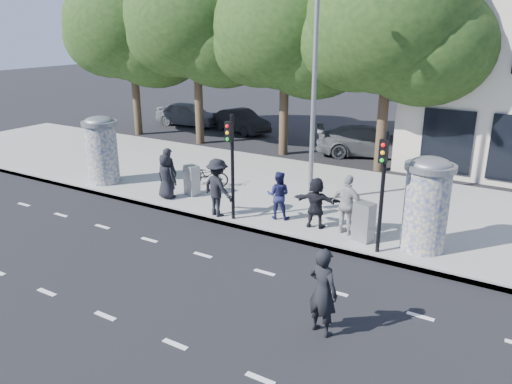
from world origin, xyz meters
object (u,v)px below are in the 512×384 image
Objects in this scene: ped_e at (347,205)px; ped_f at (316,203)px; ped_d at (218,187)px; traffic_pole_near at (231,157)px; bicycle at (208,175)px; cabinet_left at (192,180)px; traffic_pole_far at (382,181)px; ad_column_right at (427,202)px; ped_b at (169,173)px; ped_c at (278,195)px; man_road at (323,292)px; ped_a at (166,176)px; street_lamp at (314,68)px; cabinet_right at (364,222)px; car_mid at (241,121)px; car_left at (189,114)px; car_right at (368,141)px; ad_column_left at (102,148)px.

ped_f is at bearing 11.43° from ped_e.
traffic_pole_near is at bearing -170.19° from ped_d.
cabinet_left is at bearing 169.81° from bicycle.
traffic_pole_far is 7.70m from cabinet_left.
bicycle is (-8.60, 1.58, -0.95)m from ad_column_right.
ad_column_right is 9.02m from ped_b.
ped_c is 6.16m from man_road.
ped_a is 0.19m from ped_b.
street_lamp is (1.40, 2.84, 2.56)m from traffic_pole_near.
ped_e reaches higher than bicycle.
traffic_pole_near reaches higher than cabinet_right.
street_lamp is at bearing -110.39° from ped_d.
cabinet_right is at bearing 176.22° from ped_b.
cabinet_left is at bearing 154.02° from traffic_pole_near.
ped_f is 15.38m from car_mid.
ped_d is 1.73× the size of cabinet_left.
ped_b is 1.65× the size of cabinet_left.
man_road is (-0.85, -4.97, -0.58)m from ad_column_right.
man_road is (8.13, -4.58, -0.01)m from ped_a.
cabinet_left is at bearing -144.89° from car_left.
traffic_pole_far is 4.26m from man_road.
ped_b is 0.37× the size of car_right.
ped_a is 9.33m from man_road.
traffic_pole_far is 2.16× the size of ped_c.
traffic_pole_far is at bearing -137.79° from ad_column_right.
ad_column_left is at bearing -3.31° from ped_b.
ped_b reaches higher than car_right.
car_mid is at bearing 131.05° from cabinet_left.
cabinet_left is (0.16, -1.20, 0.12)m from bicycle.
ped_a is at bearing -153.08° from street_lamp.
ped_a is at bearing -139.55° from car_mid.
traffic_pole_far is 2.92× the size of cabinet_right.
car_left is (-16.52, 16.45, -0.22)m from man_road.
ped_f is 5.24m from cabinet_left.
ped_c is 0.85× the size of ped_e.
ped_f is at bearing 161.13° from ped_c.
car_left is (-8.39, 11.88, -0.24)m from ped_a.
bicycle is at bearing -134.03° from car_mid.
ped_a reaches higher than cabinet_right.
ped_d is at bearing 174.50° from traffic_pole_near.
man_road is (2.37, -4.85, 0.01)m from ped_f.
ped_f is at bearing 11.53° from cabinet_left.
bicycle is at bearing -178.82° from cabinet_right.
car_left reaches higher than bicycle.
car_left is at bearing 133.05° from traffic_pole_near.
car_mid is (-8.80, 11.49, -0.27)m from ped_c.
ped_b is 0.90m from cabinet_left.
ped_d is 1.20× the size of ped_f.
traffic_pole_far is 17.54m from car_mid.
ad_column_left reaches higher than car_right.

